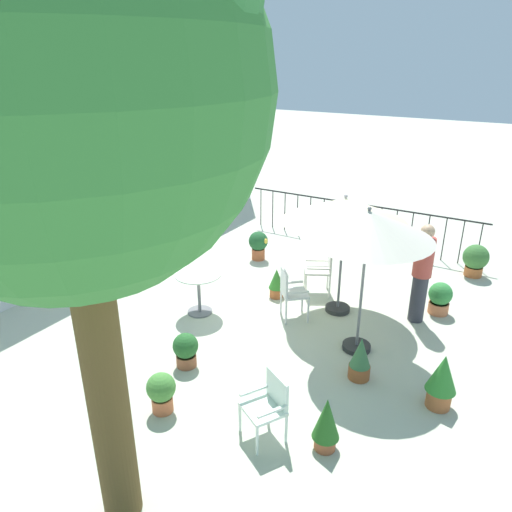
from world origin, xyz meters
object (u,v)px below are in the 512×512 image
at_px(patio_chair_2, 322,267).
at_px(potted_plant_0, 442,379).
at_px(patio_umbrella_1, 345,211).
at_px(potted_plant_5, 186,349).
at_px(potted_plant_7, 440,298).
at_px(potted_plant_8, 277,282).
at_px(cafe_table_0, 199,285).
at_px(patio_chair_1, 268,403).
at_px(potted_plant_3, 161,391).
at_px(potted_plant_2, 360,359).
at_px(potted_plant_1, 475,259).
at_px(potted_plant_6, 258,244).
at_px(patio_umbrella_0, 368,226).
at_px(potted_plant_4, 326,422).
at_px(shade_tree, 65,91).
at_px(patio_chair_0, 291,290).
at_px(standing_person, 422,272).

height_order(patio_chair_2, potted_plant_0, patio_chair_2).
height_order(patio_umbrella_1, potted_plant_5, patio_umbrella_1).
distance_m(potted_plant_7, potted_plant_8, 2.94).
xyz_separation_m(cafe_table_0, patio_chair_1, (-1.99, -2.53, -0.05)).
distance_m(patio_chair_1, potted_plant_3, 1.43).
relative_size(patio_chair_1, potted_plant_2, 1.26).
relative_size(patio_chair_1, patio_chair_2, 0.85).
height_order(potted_plant_1, potted_plant_6, potted_plant_1).
distance_m(patio_umbrella_1, potted_plant_8, 1.99).
height_order(patio_umbrella_0, potted_plant_3, patio_umbrella_0).
relative_size(potted_plant_4, potted_plant_5, 1.33).
bearing_deg(shade_tree, potted_plant_3, 24.90).
bearing_deg(shade_tree, potted_plant_6, 18.48).
xyz_separation_m(patio_umbrella_0, potted_plant_8, (0.89, 1.92, -1.73)).
xyz_separation_m(potted_plant_2, potted_plant_7, (2.53, -0.57, -0.01)).
xyz_separation_m(patio_chair_0, potted_plant_0, (-1.05, -2.72, -0.12)).
distance_m(potted_plant_0, standing_person, 2.32).
xyz_separation_m(patio_chair_0, potted_plant_7, (1.53, -2.19, -0.24)).
height_order(potted_plant_2, potted_plant_3, potted_plant_2).
relative_size(cafe_table_0, potted_plant_5, 1.52).
distance_m(patio_chair_0, potted_plant_7, 2.68).
distance_m(patio_chair_1, potted_plant_4, 0.70).
bearing_deg(potted_plant_3, potted_plant_7, -29.21).
bearing_deg(potted_plant_1, patio_chair_1, 167.00).
height_order(potted_plant_4, potted_plant_6, potted_plant_4).
distance_m(cafe_table_0, potted_plant_7, 4.27).
bearing_deg(potted_plant_7, patio_umbrella_1, 118.46).
relative_size(patio_umbrella_0, potted_plant_1, 3.42).
xyz_separation_m(potted_plant_1, potted_plant_3, (-6.50, 2.81, -0.06)).
height_order(potted_plant_1, potted_plant_4, potted_plant_4).
xyz_separation_m(patio_umbrella_1, potted_plant_5, (-2.71, 1.30, -1.60)).
distance_m(patio_chair_1, potted_plant_1, 6.33).
bearing_deg(potted_plant_8, potted_plant_4, -142.82).
bearing_deg(standing_person, patio_chair_0, 119.27).
relative_size(potted_plant_4, standing_person, 0.40).
bearing_deg(patio_umbrella_0, patio_chair_1, 173.11).
bearing_deg(patio_chair_0, shade_tree, -176.40).
height_order(patio_umbrella_0, potted_plant_1, patio_umbrella_0).
bearing_deg(potted_plant_0, potted_plant_4, 145.65).
height_order(shade_tree, patio_chair_1, shade_tree).
bearing_deg(patio_chair_1, patio_chair_2, 14.43).
height_order(patio_chair_1, patio_chair_2, patio_chair_2).
bearing_deg(potted_plant_6, potted_plant_5, -164.22).
xyz_separation_m(patio_umbrella_1, potted_plant_7, (0.85, -1.57, -1.58)).
bearing_deg(standing_person, patio_chair_1, 167.13).
bearing_deg(patio_chair_1, potted_plant_8, 27.06).
height_order(cafe_table_0, potted_plant_1, cafe_table_0).
xyz_separation_m(patio_chair_1, potted_plant_1, (6.17, -1.42, -0.11)).
bearing_deg(potted_plant_7, potted_plant_0, -168.38).
bearing_deg(shade_tree, potted_plant_7, -18.45).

